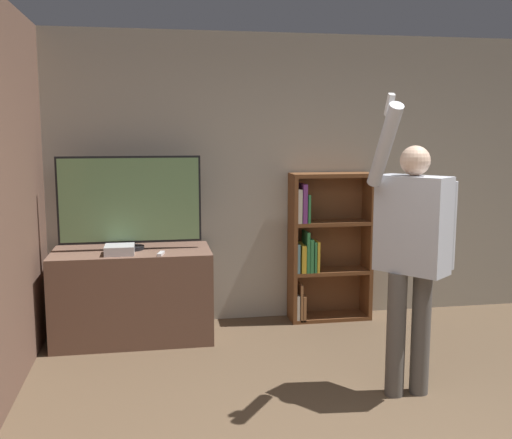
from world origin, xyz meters
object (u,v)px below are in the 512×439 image
object	(u,v)px
game_console	(120,250)
bookshelf	(323,247)
television	(130,202)
person	(412,246)

from	to	relation	value
game_console	bookshelf	bearing A→B (deg)	12.32
television	bookshelf	bearing A→B (deg)	7.26
bookshelf	person	bearing A→B (deg)	-86.36
game_console	person	world-z (taller)	person
bookshelf	person	size ratio (longest dim) A/B	0.69
game_console	person	xyz separation A→B (m)	(1.98, -1.32, 0.22)
person	television	bearing A→B (deg)	-166.82
game_console	bookshelf	world-z (taller)	bookshelf
bookshelf	person	xyz separation A→B (m)	(0.11, -1.73, 0.35)
bookshelf	person	distance (m)	1.77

